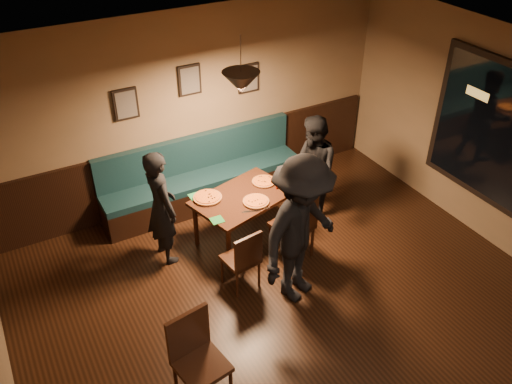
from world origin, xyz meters
The scene contains 24 objects.
floor centered at (0.00, 0.00, 0.00)m, with size 7.00×7.00×0.00m, color black.
ceiling centered at (0.00, 0.00, 2.80)m, with size 7.00×7.00×0.00m, color silver.
wall_back centered at (0.00, 3.50, 1.40)m, with size 6.00×6.00×0.00m, color #8C704F.
wainscot centered at (0.00, 3.47, 0.50)m, with size 5.88×0.06×1.00m, color black.
booth_bench centered at (0.00, 3.20, 0.50)m, with size 3.00×0.60×1.00m, color #0F232D, non-canonical shape.
picture_left centered at (-0.90, 3.47, 1.70)m, with size 0.32×0.04×0.42m, color black.
picture_center centered at (0.00, 3.47, 1.85)m, with size 0.32×0.04×0.42m, color black.
picture_right centered at (0.90, 3.47, 1.70)m, with size 0.32×0.04×0.42m, color black.
pendant_lamp centered at (0.12, 2.20, 2.25)m, with size 0.44×0.44×0.25m, color black.
dining_table centered at (0.12, 2.20, 0.34)m, with size 1.26×0.81×0.68m, color black.
chair_near_left centered at (-0.34, 1.41, 0.42)m, with size 0.38×0.38×0.85m, color black, non-canonical shape.
chair_near_right centered at (0.49, 1.58, 0.51)m, with size 0.45×0.45×1.02m, color black, non-canonical shape.
diner_left centered at (-0.93, 2.35, 0.78)m, with size 0.57×0.37×1.56m, color black.
diner_right centered at (1.21, 2.20, 0.77)m, with size 0.74×0.58×1.53m, color black.
diner_front centered at (0.20, 0.96, 0.93)m, with size 1.21×0.69×1.87m, color black.
pizza_a centered at (-0.30, 2.37, 0.70)m, with size 0.37×0.37×0.04m, color #BF8324.
pizza_b centered at (0.20, 2.00, 0.70)m, with size 0.34×0.34×0.04m, color gold.
pizza_c centered at (0.52, 2.36, 0.69)m, with size 0.32×0.32×0.04m, color orange.
soda_glass centered at (0.71, 1.91, 0.75)m, with size 0.07×0.07×0.14m, color black.
tabasco_bottle centered at (0.59, 2.14, 0.73)m, with size 0.02×0.02×0.11m, color #8D1904.
napkin_a centered at (-0.42, 2.50, 0.68)m, with size 0.17×0.17×0.01m, color #227F42.
napkin_b centered at (-0.39, 1.90, 0.68)m, with size 0.15×0.15×0.01m, color #1C6B2C.
cutlery_set centered at (0.12, 1.85, 0.68)m, with size 0.02×0.21×0.00m, color silver.
cafe_chair_far centered at (-1.39, 0.17, 0.50)m, with size 0.44×0.44×1.00m, color #311D0D, non-canonical shape.
Camera 1 is at (-2.50, -2.88, 4.61)m, focal length 37.46 mm.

